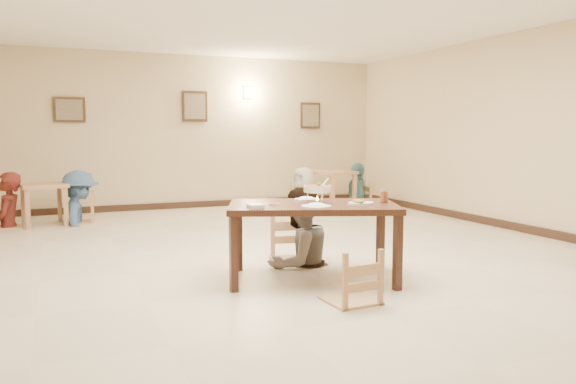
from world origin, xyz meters
name	(u,v)px	position (x,y,z in m)	size (l,w,h in m)	color
floor	(286,259)	(0.00, 0.00, 0.00)	(10.00, 10.00, 0.00)	beige
wall_back	(190,132)	(0.00, 5.00, 1.50)	(10.00, 10.00, 0.00)	beige
wall_right	(546,132)	(4.00, 0.00, 1.50)	(10.00, 10.00, 0.00)	beige
baseboard_back	(191,205)	(0.00, 4.97, 0.06)	(8.00, 0.06, 0.12)	#321F16
baseboard_right	(539,232)	(3.97, 0.00, 0.06)	(0.06, 10.00, 0.12)	#321F16
picture_a	(69,110)	(-2.20, 4.96, 1.90)	(0.55, 0.04, 0.45)	#3D2717
picture_b	(195,106)	(0.10, 4.96, 2.00)	(0.50, 0.04, 0.60)	#3D2717
picture_c	(310,116)	(2.60, 4.96, 1.85)	(0.45, 0.04, 0.55)	#3D2717
wall_sconce	(248,93)	(1.20, 4.96, 2.30)	(0.16, 0.05, 0.22)	#FFD88C
main_table	(313,212)	(-0.11, -0.97, 0.70)	(1.88, 1.46, 0.78)	#3D2117
chair_far	(294,216)	(0.04, -0.16, 0.53)	(0.50, 0.50, 1.07)	tan
chair_near	(351,251)	(-0.11, -1.77, 0.46)	(0.43, 0.43, 0.92)	tan
main_diner	(300,187)	(0.05, -0.28, 0.88)	(0.85, 0.66, 1.75)	gray
curry_warmer	(317,189)	(-0.06, -0.97, 0.92)	(0.31, 0.27, 0.25)	silver
rice_plate_far	(306,199)	(-0.06, -0.69, 0.79)	(0.26, 0.26, 0.06)	white
rice_plate_near	(316,206)	(-0.21, -1.26, 0.79)	(0.29, 0.29, 0.07)	white
fried_plate	(361,203)	(0.30, -1.21, 0.80)	(0.27, 0.27, 0.06)	white
chili_dish	(274,204)	(-0.50, -0.91, 0.79)	(0.11, 0.11, 0.02)	white
napkin_cutlery	(256,206)	(-0.73, -1.02, 0.79)	(0.17, 0.27, 0.03)	white
drink_glass	(384,196)	(0.60, -1.16, 0.85)	(0.08, 0.08, 0.15)	white
bg_table_left	(44,192)	(-2.66, 3.77, 0.54)	(0.77, 0.77, 0.68)	tan
bg_table_right	(332,178)	(2.55, 3.82, 0.60)	(0.94, 0.94, 0.74)	tan
bg_chair_ll	(8,199)	(-3.18, 3.71, 0.45)	(0.42, 0.42, 0.90)	tan
bg_chair_lr	(79,194)	(-2.14, 3.80, 0.48)	(0.46, 0.46, 0.97)	tan
bg_chair_rl	(304,186)	(1.96, 3.85, 0.46)	(0.43, 0.43, 0.92)	tan
bg_chair_rr	(357,182)	(3.14, 3.87, 0.49)	(0.47, 0.47, 0.99)	tan
bg_diner_a	(6,172)	(-3.18, 3.71, 0.87)	(0.64, 0.42, 1.75)	#571C17
bg_diner_b	(78,170)	(-2.14, 3.80, 0.87)	(1.13, 0.65, 1.75)	#4A6FA3
bg_diner_c	(304,167)	(1.96, 3.85, 0.82)	(0.80, 0.52, 1.65)	silver
bg_diner_d	(358,163)	(3.14, 3.87, 0.88)	(1.04, 0.43, 1.77)	teal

